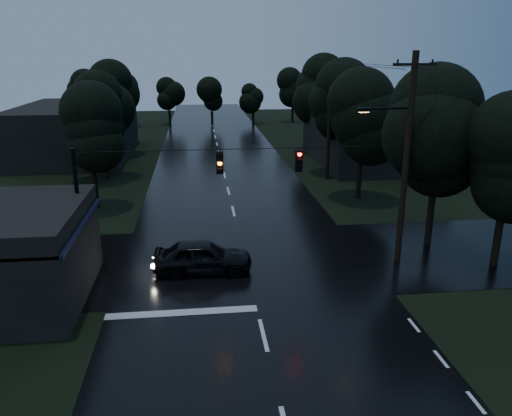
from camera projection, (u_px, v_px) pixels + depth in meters
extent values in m
cube|color=black|center=(225.00, 175.00, 41.95)|extent=(12.00, 120.00, 0.02)
cube|color=black|center=(245.00, 260.00, 24.89)|extent=(60.00, 9.00, 0.02)
cube|color=black|center=(4.00, 227.00, 19.98)|extent=(6.00, 7.00, 0.12)
cube|color=black|center=(81.00, 225.00, 20.31)|extent=(0.30, 7.00, 0.15)
cylinder|color=black|center=(62.00, 297.00, 17.96)|extent=(0.10, 0.10, 3.00)
cylinder|color=black|center=(94.00, 238.00, 23.64)|extent=(0.10, 0.10, 3.00)
cube|color=#FFB666|center=(73.00, 255.00, 19.10)|extent=(0.06, 1.60, 0.50)
cube|color=#FFB666|center=(87.00, 231.00, 21.66)|extent=(0.06, 1.20, 0.50)
cube|color=black|center=(371.00, 138.00, 46.65)|extent=(10.00, 14.00, 4.40)
cube|color=black|center=(76.00, 131.00, 49.13)|extent=(10.00, 16.00, 5.00)
cylinder|color=black|center=(406.00, 162.00, 23.29)|extent=(0.30, 0.30, 10.00)
cube|color=black|center=(415.00, 64.00, 21.97)|extent=(2.00, 0.12, 0.12)
cylinder|color=black|center=(388.00, 108.00, 22.42)|extent=(2.20, 0.10, 0.10)
cube|color=black|center=(364.00, 110.00, 22.31)|extent=(0.60, 0.25, 0.18)
cube|color=#FFB266|center=(364.00, 112.00, 22.34)|extent=(0.45, 0.18, 0.03)
cylinder|color=black|center=(329.00, 133.00, 39.86)|extent=(0.30, 0.30, 7.50)
cube|color=black|center=(331.00, 93.00, 38.92)|extent=(2.00, 0.12, 0.12)
cylinder|color=black|center=(79.00, 215.00, 22.21)|extent=(0.18, 0.18, 6.00)
cylinder|color=black|center=(246.00, 149.00, 22.21)|extent=(15.00, 0.03, 0.03)
cube|color=black|center=(220.00, 163.00, 22.26)|extent=(0.32, 0.25, 1.00)
sphere|color=orange|center=(220.00, 163.00, 22.12)|extent=(0.18, 0.18, 0.18)
cube|color=black|center=(299.00, 161.00, 22.66)|extent=(0.32, 0.25, 1.00)
sphere|color=#FF0C07|center=(300.00, 161.00, 22.52)|extent=(0.18, 0.18, 0.18)
cylinder|color=black|center=(430.00, 220.00, 26.54)|extent=(0.36, 0.36, 2.80)
sphere|color=black|center=(437.00, 157.00, 25.52)|extent=(4.48, 4.48, 4.48)
sphere|color=black|center=(439.00, 133.00, 25.16)|extent=(4.48, 4.48, 4.48)
sphere|color=black|center=(442.00, 109.00, 24.81)|extent=(4.48, 4.48, 4.48)
cylinder|color=black|center=(497.00, 241.00, 23.97)|extent=(0.36, 0.36, 2.45)
sphere|color=black|center=(506.00, 181.00, 23.08)|extent=(3.92, 3.92, 3.92)
sphere|color=black|center=(510.00, 159.00, 22.77)|extent=(3.92, 3.92, 3.92)
cylinder|color=black|center=(95.00, 190.00, 33.00)|extent=(0.36, 0.36, 2.45)
sphere|color=black|center=(91.00, 145.00, 32.11)|extent=(3.92, 3.92, 3.92)
sphere|color=black|center=(89.00, 129.00, 31.80)|extent=(3.92, 3.92, 3.92)
sphere|color=black|center=(88.00, 112.00, 31.49)|extent=(3.92, 3.92, 3.92)
cylinder|color=black|center=(106.00, 163.00, 40.49)|extent=(0.36, 0.36, 2.62)
sphere|color=black|center=(103.00, 124.00, 39.54)|extent=(4.20, 4.20, 4.20)
sphere|color=black|center=(101.00, 109.00, 39.20)|extent=(4.20, 4.20, 4.20)
sphere|color=black|center=(100.00, 95.00, 38.87)|extent=(4.20, 4.20, 4.20)
cylinder|color=black|center=(117.00, 141.00, 49.88)|extent=(0.36, 0.36, 2.80)
sphere|color=black|center=(114.00, 107.00, 48.86)|extent=(4.48, 4.48, 4.48)
sphere|color=black|center=(113.00, 94.00, 48.50)|extent=(4.48, 4.48, 4.48)
sphere|color=black|center=(112.00, 82.00, 48.14)|extent=(4.48, 4.48, 4.48)
cylinder|color=black|center=(359.00, 180.00, 34.98)|extent=(0.36, 0.36, 2.62)
sphere|color=black|center=(362.00, 135.00, 34.03)|extent=(4.20, 4.20, 4.20)
sphere|color=black|center=(363.00, 119.00, 33.70)|extent=(4.20, 4.20, 4.20)
sphere|color=black|center=(364.00, 102.00, 33.36)|extent=(4.20, 4.20, 4.20)
cylinder|color=black|center=(336.00, 156.00, 42.61)|extent=(0.36, 0.36, 2.80)
sphere|color=black|center=(338.00, 116.00, 41.59)|extent=(4.48, 4.48, 4.48)
sphere|color=black|center=(339.00, 102.00, 41.23)|extent=(4.48, 4.48, 4.48)
sphere|color=black|center=(340.00, 87.00, 40.87)|extent=(4.48, 4.48, 4.48)
cylinder|color=black|center=(316.00, 137.00, 52.13)|extent=(0.36, 0.36, 2.97)
sphere|color=black|center=(318.00, 101.00, 51.05)|extent=(4.76, 4.76, 4.76)
sphere|color=black|center=(318.00, 89.00, 50.67)|extent=(4.76, 4.76, 4.76)
sphere|color=black|center=(318.00, 76.00, 50.29)|extent=(4.76, 4.76, 4.76)
imported|color=black|center=(203.00, 257.00, 23.32)|extent=(4.66, 2.06, 1.56)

